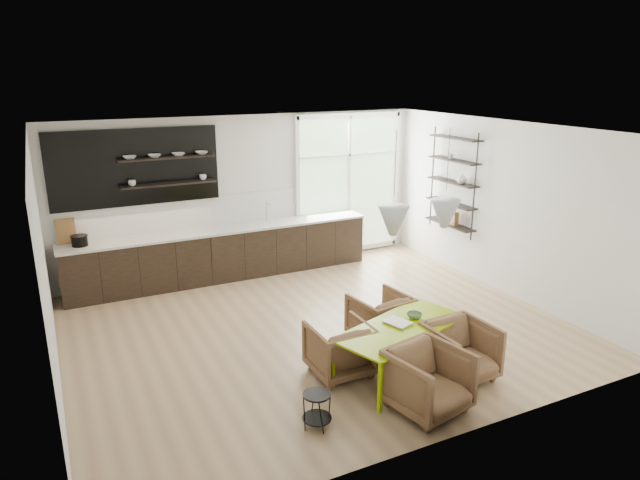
{
  "coord_description": "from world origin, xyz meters",
  "views": [
    {
      "loc": [
        -3.39,
        -6.96,
        3.69
      ],
      "look_at": [
        0.35,
        0.6,
        1.15
      ],
      "focal_mm": 32.0,
      "sensor_mm": 36.0,
      "label": 1
    }
  ],
  "objects": [
    {
      "name": "room",
      "position": [
        0.58,
        1.1,
        1.46
      ],
      "size": [
        7.02,
        6.01,
        2.91
      ],
      "color": "tan",
      "rests_on": "ground"
    },
    {
      "name": "armchair_front_right",
      "position": [
        0.96,
        -2.06,
        0.35
      ],
      "size": [
        0.79,
        0.81,
        0.71
      ],
      "primitive_type": "imported",
      "rotation": [
        0.0,
        0.0,
        0.04
      ],
      "color": "brown",
      "rests_on": "ground"
    },
    {
      "name": "right_shelving",
      "position": [
        3.36,
        1.17,
        1.65
      ],
      "size": [
        0.26,
        1.22,
        1.9
      ],
      "color": "black",
      "rests_on": "ground"
    },
    {
      "name": "dining_table",
      "position": [
        0.35,
        -1.66,
        0.6
      ],
      "size": [
        1.94,
        1.33,
        0.65
      ],
      "rotation": [
        0.0,
        0.0,
        0.33
      ],
      "color": "#8AB201",
      "rests_on": "ground"
    },
    {
      "name": "table_bowl",
      "position": [
        0.65,
        -1.52,
        0.68
      ],
      "size": [
        0.24,
        0.24,
        0.06
      ],
      "primitive_type": "imported",
      "rotation": [
        0.0,
        0.0,
        0.29
      ],
      "color": "#577E50",
      "rests_on": "dining_table"
    },
    {
      "name": "wire_stool",
      "position": [
        -1.08,
        -2.21,
        0.26
      ],
      "size": [
        0.32,
        0.32,
        0.41
      ],
      "rotation": [
        0.0,
        0.0,
        -0.13
      ],
      "color": "black",
      "rests_on": "ground"
    },
    {
      "name": "kitchen_run",
      "position": [
        -0.7,
        2.69,
        0.6
      ],
      "size": [
        5.54,
        0.69,
        2.75
      ],
      "color": "black",
      "rests_on": "ground"
    },
    {
      "name": "armchair_front_left",
      "position": [
        0.18,
        -2.46,
        0.37
      ],
      "size": [
        0.93,
        0.94,
        0.73
      ],
      "primitive_type": "imported",
      "rotation": [
        0.0,
        0.0,
        0.2
      ],
      "color": "brown",
      "rests_on": "ground"
    },
    {
      "name": "armchair_back_right",
      "position": [
        0.63,
        -0.75,
        0.34
      ],
      "size": [
        0.82,
        0.83,
        0.69
      ],
      "primitive_type": "imported",
      "rotation": [
        0.0,
        0.0,
        3.26
      ],
      "color": "brown",
      "rests_on": "ground"
    },
    {
      "name": "table_book",
      "position": [
        0.24,
        -1.61,
        0.66
      ],
      "size": [
        0.32,
        0.37,
        0.03
      ],
      "primitive_type": "imported",
      "rotation": [
        0.0,
        0.0,
        0.32
      ],
      "color": "white",
      "rests_on": "dining_table"
    },
    {
      "name": "armchair_back_left",
      "position": [
        -0.32,
        -1.32,
        0.34
      ],
      "size": [
        0.72,
        0.74,
        0.68
      ],
      "primitive_type": "imported",
      "rotation": [
        0.0,
        0.0,
        3.14
      ],
      "color": "brown",
      "rests_on": "ground"
    }
  ]
}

